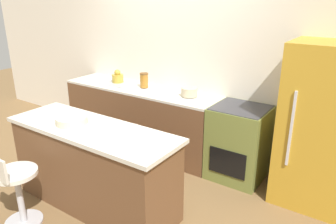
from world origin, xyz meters
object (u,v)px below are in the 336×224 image
at_px(kettle, 118,77).
at_px(mixing_bowl, 189,92).
at_px(oven_range, 238,143).
at_px(refrigerator, 320,127).
at_px(stool_chair, 16,188).

xyz_separation_m(kettle, mixing_bowl, (1.22, 0.00, -0.02)).
relative_size(oven_range, refrigerator, 0.53).
bearing_deg(stool_chair, refrigerator, 42.26).
relative_size(stool_chair, kettle, 4.21).
distance_m(oven_range, refrigerator, 0.94).
height_order(oven_range, refrigerator, refrigerator).
bearing_deg(kettle, refrigerator, -1.21).
bearing_deg(oven_range, mixing_bowl, 176.58).
xyz_separation_m(oven_range, mixing_bowl, (-0.72, 0.04, 0.50)).
xyz_separation_m(oven_range, refrigerator, (0.85, -0.02, 0.40)).
height_order(stool_chair, mixing_bowl, mixing_bowl).
distance_m(oven_range, mixing_bowl, 0.88).
height_order(stool_chair, kettle, kettle).
bearing_deg(oven_range, refrigerator, -1.08).
xyz_separation_m(stool_chair, mixing_bowl, (0.64, 2.06, 0.54)).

